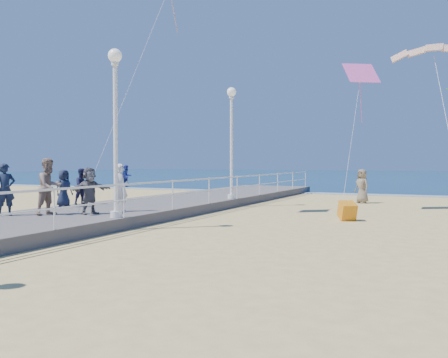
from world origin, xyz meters
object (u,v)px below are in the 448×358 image
at_px(spectator_1, 49,186).
at_px(spectator_7, 83,186).
at_px(lamp_post_far, 231,131).
at_px(spectator_0, 5,189).
at_px(lamp_post_mid, 115,114).
at_px(toddler_held, 127,176).
at_px(beach_walker_c, 362,186).
at_px(spectator_4, 64,188).
at_px(spectator_5, 90,191).
at_px(box_kite, 347,213).
at_px(woman_holding_toddler, 121,188).

height_order(spectator_1, spectator_7, spectator_1).
relative_size(lamp_post_far, spectator_7, 3.57).
bearing_deg(lamp_post_far, spectator_0, -109.84).
xyz_separation_m(lamp_post_mid, toddler_held, (-0.87, 1.77, -2.01)).
distance_m(toddler_held, beach_walker_c, 13.52).
relative_size(toddler_held, spectator_0, 0.47).
relative_size(lamp_post_mid, spectator_7, 3.57).
bearing_deg(lamp_post_far, spectator_4, -120.63).
distance_m(toddler_held, spectator_1, 2.65).
bearing_deg(lamp_post_mid, spectator_7, 141.56).
relative_size(toddler_held, spectator_5, 0.50).
height_order(toddler_held, spectator_0, spectator_0).
bearing_deg(toddler_held, lamp_post_mid, -136.15).
bearing_deg(box_kite, spectator_5, -177.49).
xyz_separation_m(lamp_post_far, box_kite, (6.17, -3.40, -3.36)).
bearing_deg(spectator_4, beach_walker_c, -27.65).
bearing_deg(spectator_7, spectator_4, -154.39).
xyz_separation_m(lamp_post_mid, woman_holding_toddler, (-1.02, 1.62, -2.41)).
bearing_deg(beach_walker_c, spectator_1, -82.43).
height_order(toddler_held, spectator_1, spectator_1).
distance_m(woman_holding_toddler, spectator_0, 3.76).
distance_m(lamp_post_mid, box_kite, 8.99).
distance_m(toddler_held, spectator_4, 3.28).
relative_size(toddler_held, beach_walker_c, 0.45).
xyz_separation_m(woman_holding_toddler, spectator_4, (-3.07, 0.48, -0.12)).
height_order(spectator_4, spectator_5, spectator_5).
xyz_separation_m(woman_holding_toddler, spectator_0, (-2.62, -2.70, 0.01)).
distance_m(lamp_post_far, spectator_7, 7.49).
xyz_separation_m(lamp_post_far, beach_walker_c, (5.35, 4.75, -2.77)).
height_order(spectator_0, beach_walker_c, spectator_0).
distance_m(spectator_7, box_kite, 10.69).
height_order(spectator_1, spectator_4, spectator_1).
distance_m(spectator_5, box_kite, 9.23).
distance_m(spectator_7, beach_walker_c, 14.14).
xyz_separation_m(woman_holding_toddler, spectator_1, (-1.49, -1.91, 0.10)).
relative_size(lamp_post_far, beach_walker_c, 2.99).
relative_size(lamp_post_far, box_kite, 8.87).
bearing_deg(spectator_4, spectator_5, -110.51).
relative_size(lamp_post_far, spectator_4, 3.64).
distance_m(spectator_1, box_kite, 10.54).
bearing_deg(spectator_5, spectator_0, 141.54).
distance_m(lamp_post_far, woman_holding_toddler, 7.83).
xyz_separation_m(spectator_0, box_kite, (9.81, 6.68, -0.96)).
relative_size(toddler_held, spectator_1, 0.42).
relative_size(spectator_1, box_kite, 3.15).
bearing_deg(box_kite, woman_holding_toddler, 177.38).
bearing_deg(lamp_post_mid, lamp_post_far, 90.00).
height_order(lamp_post_far, woman_holding_toddler, lamp_post_far).
xyz_separation_m(spectator_0, spectator_7, (-0.61, 4.45, -0.12)).
bearing_deg(box_kite, toddler_held, 176.96).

